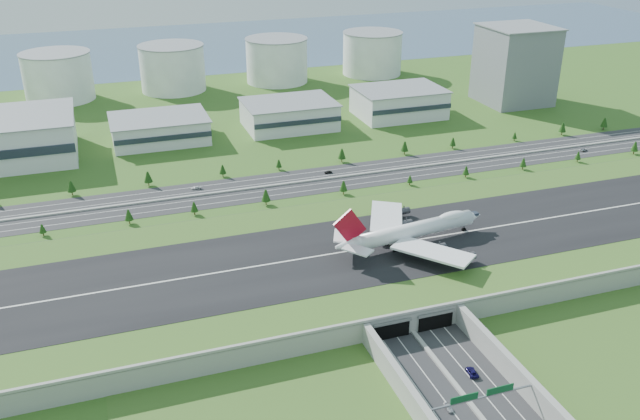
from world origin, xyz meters
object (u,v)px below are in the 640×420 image
object	(u,v)px
car_6	(584,150)
car_5	(328,172)
boeing_747	(412,231)
fuel_tank_a	(58,77)
office_tower	(515,65)
car_2	(472,372)
car_7	(196,188)
car_0	(449,408)

from	to	relation	value
car_6	car_5	bearing A→B (deg)	74.85
boeing_747	car_6	bearing A→B (deg)	21.92
fuel_tank_a	office_tower	bearing A→B (deg)	-19.77
fuel_tank_a	car_5	world-z (taller)	fuel_tank_a
office_tower	car_2	bearing A→B (deg)	-125.23
office_tower	car_5	size ratio (longest dim) A/B	12.93
car_5	fuel_tank_a	bearing A→B (deg)	-147.25
car_2	car_5	bearing A→B (deg)	-86.82
fuel_tank_a	car_2	xyz separation A→B (m)	(127.88, -387.06, -16.54)
car_7	fuel_tank_a	bearing A→B (deg)	-147.26
car_6	car_0	bearing A→B (deg)	123.63
car_2	fuel_tank_a	bearing A→B (deg)	-64.09
car_5	car_7	distance (m)	73.56
office_tower	car_7	size ratio (longest dim) A/B	10.22
fuel_tank_a	car_6	world-z (taller)	fuel_tank_a
car_2	car_5	distance (m)	180.33
car_0	car_2	xyz separation A→B (m)	(15.22, 12.38, 0.13)
boeing_747	car_6	size ratio (longest dim) A/B	14.23
office_tower	car_2	size ratio (longest dim) A/B	9.08
car_0	car_5	distance (m)	194.37
fuel_tank_a	car_6	bearing A→B (deg)	-36.54
office_tower	car_5	world-z (taller)	office_tower
boeing_747	car_2	size ratio (longest dim) A/B	11.96
office_tower	car_6	bearing A→B (deg)	-100.04
fuel_tank_a	boeing_747	bearing A→B (deg)	-65.59
office_tower	car_2	world-z (taller)	office_tower
car_7	car_5	bearing A→B (deg)	103.29
car_7	office_tower	bearing A→B (deg)	124.23
boeing_747	car_2	xyz separation A→B (m)	(-13.79, -74.85, -13.39)
car_6	car_7	world-z (taller)	car_7
boeing_747	car_0	world-z (taller)	boeing_747
office_tower	car_6	world-z (taller)	office_tower
office_tower	boeing_747	bearing A→B (deg)	-132.12
fuel_tank_a	car_5	xyz separation A→B (m)	(141.86, -207.28, -16.68)
office_tower	car_6	distance (m)	112.81
office_tower	boeing_747	world-z (taller)	office_tower
fuel_tank_a	car_5	distance (m)	251.72
fuel_tank_a	car_5	size ratio (longest dim) A/B	11.76
car_6	car_7	size ratio (longest dim) A/B	0.95
car_0	car_2	world-z (taller)	car_2
fuel_tank_a	car_7	distance (m)	217.54
car_5	car_0	bearing A→B (deg)	-10.28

